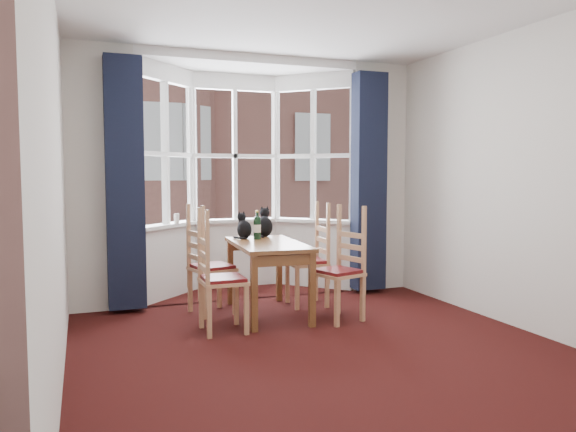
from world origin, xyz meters
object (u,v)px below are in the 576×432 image
chair_right_near (344,272)px  chair_right_far (315,262)px  chair_left_near (213,281)px  candle_tall (177,219)px  dining_table (268,253)px  cat_left (244,228)px  wine_bottle (257,227)px  chair_left_far (204,269)px  cat_right (264,225)px

chair_right_near → chair_right_far: same height
chair_left_near → candle_tall: (-0.07, 1.58, 0.46)m
dining_table → chair_right_near: bearing=-32.5°
cat_left → wine_bottle: (0.11, -0.12, 0.02)m
chair_left_far → candle_tall: (-0.13, 0.91, 0.46)m
dining_table → candle_tall: bearing=123.1°
dining_table → wine_bottle: wine_bottle is taller
chair_right_near → wine_bottle: size_ratio=2.98×
dining_table → candle_tall: 1.39m
chair_left_far → cat_right: bearing=21.4°
chair_left_far → cat_right: size_ratio=2.66×
cat_right → candle_tall: cat_right is taller
dining_table → chair_left_far: size_ratio=1.39×
wine_bottle → chair_right_far: bearing=-5.2°
chair_left_far → chair_right_far: size_ratio=1.00×
dining_table → chair_right_far: bearing=21.1°
chair_left_far → wine_bottle: size_ratio=2.98×
chair_right_near → cat_left: (-0.80, 0.84, 0.39)m
chair_left_far → chair_right_far: 1.24m
cat_right → chair_right_near: bearing=-60.8°
chair_right_near → wine_bottle: bearing=133.4°
chair_left_near → cat_left: 1.09m
chair_right_far → wine_bottle: bearing=174.8°
chair_left_near → chair_right_far: (1.29, 0.68, 0.00)m
cat_left → cat_right: size_ratio=0.87×
chair_left_far → candle_tall: candle_tall is taller
chair_right_near → dining_table: bearing=147.5°
dining_table → candle_tall: candle_tall is taller
cat_left → cat_right: (0.27, 0.11, 0.02)m
chair_left_near → wine_bottle: bearing=48.8°
chair_right_far → cat_left: bearing=166.8°
chair_left_far → chair_right_near: (1.28, -0.66, 0.00)m
candle_tall → chair_right_near: bearing=-48.0°
chair_left_far → chair_right_near: size_ratio=1.00×
chair_left_near → chair_left_far: same height
chair_left_far → dining_table: bearing=-20.7°
dining_table → cat_right: bearing=75.8°
chair_right_far → wine_bottle: (-0.65, 0.06, 0.41)m
candle_tall → chair_left_far: bearing=-82.0°
dining_table → chair_left_near: 0.82m
chair_left_near → wine_bottle: size_ratio=2.98×
chair_left_near → cat_right: bearing=50.3°
dining_table → wine_bottle: size_ratio=4.13×
chair_left_near → chair_right_near: same height
chair_left_far → wine_bottle: (0.59, 0.07, 0.41)m
cat_right → candle_tall: 1.07m
chair_right_near → candle_tall: size_ratio=7.98×
dining_table → cat_right: 0.59m
chair_right_far → cat_right: 0.70m
cat_left → cat_right: bearing=21.8°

